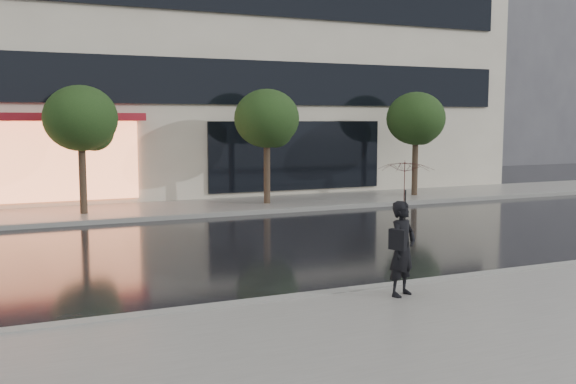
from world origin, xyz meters
TOP-DOWN VIEW (x-y plane):
  - ground at (0.00, 0.00)m, footprint 120.00×120.00m
  - sidewalk_near at (0.00, -3.25)m, footprint 60.00×4.50m
  - sidewalk_far at (0.00, 10.25)m, footprint 60.00×3.50m
  - curb_near at (0.00, -1.00)m, footprint 60.00×0.25m
  - curb_far at (0.00, 8.50)m, footprint 60.00×0.25m
  - bg_building_right at (26.00, 28.00)m, footprint 12.00×12.00m
  - tree_mid_west at (-2.94, 10.03)m, footprint 2.20×2.20m
  - tree_mid_east at (3.06, 10.03)m, footprint 2.20×2.20m
  - tree_far_east at (9.06, 10.03)m, footprint 2.20×2.20m
  - pedestrian_with_umbrella at (0.77, -1.62)m, footprint 1.18×1.18m

SIDE VIEW (x-z plane):
  - ground at x=0.00m, z-range 0.00..0.00m
  - sidewalk_near at x=0.00m, z-range 0.00..0.12m
  - sidewalk_far at x=0.00m, z-range 0.00..0.12m
  - curb_near at x=0.00m, z-range 0.00..0.14m
  - curb_far at x=0.00m, z-range 0.00..0.14m
  - pedestrian_with_umbrella at x=0.77m, z-range 0.47..2.67m
  - tree_mid_west at x=-2.94m, z-range 0.93..4.92m
  - tree_mid_east at x=3.06m, z-range 0.93..4.92m
  - tree_far_east at x=9.06m, z-range 0.93..4.92m
  - bg_building_right at x=26.00m, z-range 0.00..16.00m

